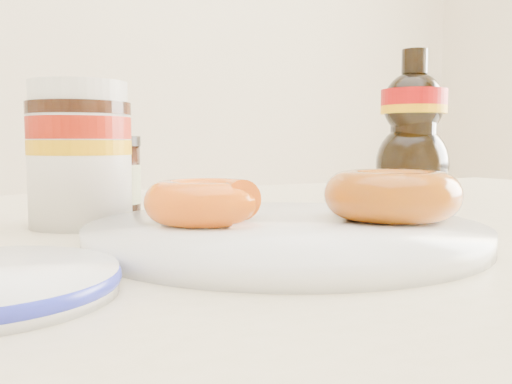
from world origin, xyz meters
name	(u,v)px	position (x,y,z in m)	size (l,w,h in m)	color
dining_table	(313,310)	(0.00, 0.10, 0.67)	(1.40, 0.90, 0.75)	beige
plate	(285,232)	(-0.07, 0.02, 0.76)	(0.30, 0.30, 0.02)	white
donut_bitten	(205,202)	(-0.13, 0.05, 0.78)	(0.09, 0.09, 0.03)	orange
donut_whole	(392,195)	(0.02, 0.01, 0.78)	(0.11, 0.11, 0.04)	#973209
nutella_jar	(80,149)	(-0.20, 0.18, 0.82)	(0.09, 0.09, 0.13)	white
syrup_bottle	(413,126)	(0.24, 0.23, 0.85)	(0.10, 0.09, 0.20)	black
dark_jar	(114,181)	(-0.17, 0.19, 0.79)	(0.05, 0.05, 0.08)	black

